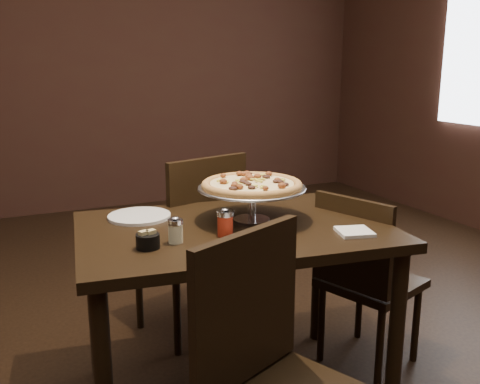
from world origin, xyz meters
name	(u,v)px	position (x,y,z in m)	size (l,w,h in m)	color
room	(235,67)	(0.06, 0.03, 1.40)	(6.04, 7.04, 2.84)	black
dining_table	(234,250)	(0.09, 0.10, 0.67)	(1.34, 0.98, 0.77)	black
pizza_stand	(252,185)	(0.19, 0.14, 0.92)	(0.45, 0.45, 0.19)	#B7B7BE
parmesan_shaker	(175,230)	(-0.19, 0.01, 0.82)	(0.06, 0.06, 0.10)	beige
pepper_flake_shaker	(225,223)	(0.01, 0.00, 0.83)	(0.06, 0.06, 0.11)	maroon
packet_caddy	(148,241)	(-0.30, -0.01, 0.80)	(0.09, 0.09, 0.07)	black
napkin_stack	(354,232)	(0.47, -0.18, 0.78)	(0.13, 0.13, 0.01)	silver
plate_left	(139,216)	(-0.23, 0.38, 0.78)	(0.27, 0.27, 0.01)	white
plate_near	(247,249)	(0.01, -0.19, 0.78)	(0.24, 0.24, 0.01)	white
serving_spatula	(294,187)	(0.34, 0.06, 0.92)	(0.14, 0.14, 0.02)	#B7B7BE
chair_far	(194,240)	(0.12, 0.68, 0.53)	(0.56, 0.56, 0.98)	black
chair_near	(279,382)	(-0.08, -0.59, 0.52)	(0.58, 0.58, 0.95)	black
chair_side	(364,275)	(0.73, 0.06, 0.46)	(0.50, 0.50, 0.85)	black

